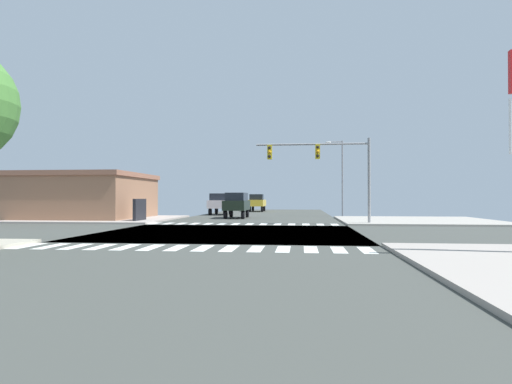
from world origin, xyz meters
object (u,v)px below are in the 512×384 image
object	(u,v)px
street_lamp	(340,171)
suv_trailing_1	(237,203)
traffic_signal_mast	(323,160)
bank_building	(55,196)
pickup_crossing_2	(220,203)
pickup_farside_1	(257,202)

from	to	relation	value
street_lamp	suv_trailing_1	world-z (taller)	street_lamp
traffic_signal_mast	street_lamp	size ratio (longest dim) A/B	1.06
traffic_signal_mast	bank_building	distance (m)	23.86
street_lamp	pickup_crossing_2	bearing A→B (deg)	168.16
street_lamp	bank_building	bearing A→B (deg)	-162.17
traffic_signal_mast	bank_building	size ratio (longest dim) A/B	0.47
pickup_farside_1	pickup_crossing_2	size ratio (longest dim) A/B	1.00
bank_building	pickup_crossing_2	size ratio (longest dim) A/B	3.38
pickup_crossing_2	pickup_farside_1	bearing A→B (deg)	-105.22
bank_building	suv_trailing_1	bearing A→B (deg)	12.28
traffic_signal_mast	pickup_farside_1	distance (m)	28.09
traffic_signal_mast	street_lamp	world-z (taller)	street_lamp
street_lamp	traffic_signal_mast	bearing A→B (deg)	-100.27
pickup_farside_1	traffic_signal_mast	bearing A→B (deg)	105.52
pickup_farside_1	suv_trailing_1	distance (m)	18.52
bank_building	suv_trailing_1	world-z (taller)	bank_building
bank_building	pickup_crossing_2	xyz separation A→B (m)	(12.74, 10.92, -0.72)
traffic_signal_mast	street_lamp	distance (m)	13.38
street_lamp	pickup_crossing_2	world-z (taller)	street_lamp
pickup_crossing_2	traffic_signal_mast	bearing A→B (deg)	123.43
bank_building	suv_trailing_1	distance (m)	16.12
pickup_crossing_2	street_lamp	bearing A→B (deg)	168.16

